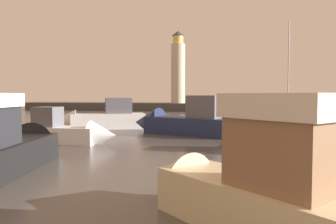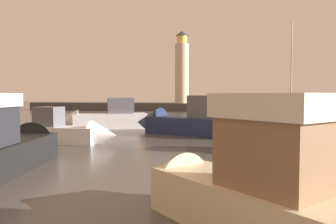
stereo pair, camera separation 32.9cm
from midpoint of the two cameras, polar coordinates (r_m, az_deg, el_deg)
The scene contains 10 objects.
ground_plane at distance 33.26m, azimuth 2.44°, elevation -2.46°, with size 220.00×220.00×0.00m, color #4C4742.
breakwater at distance 63.63m, azimuth 7.44°, elevation 0.81°, with size 75.27×4.49×1.54m, color #423F3D.
lighthouse at distance 64.53m, azimuth 2.56°, elevation 7.42°, with size 2.69×2.69×13.97m.
motorboat_0 at distance 26.77m, azimuth 2.13°, elevation -1.79°, with size 9.50×5.73×3.68m.
motorboat_1 at distance 21.35m, azimuth 21.51°, elevation -3.70°, with size 3.19×6.79×2.75m.
motorboat_3 at distance 8.17m, azimuth 12.65°, elevation -11.94°, with size 6.34×5.83×3.43m.
motorboat_4 at distance 15.70m, azimuth -25.30°, elevation -5.20°, with size 3.84×8.84×3.64m.
motorboat_5 at distance 31.31m, azimuth -11.10°, elevation -1.09°, with size 8.33×5.45×3.14m.
motorboat_6 at distance 22.41m, azimuth -16.13°, elevation -3.34°, with size 6.70×2.01×2.69m.
sailboat_moored at distance 34.62m, azimuth 21.28°, elevation -1.53°, with size 4.51×6.79×10.51m.
Camera 2 is at (6.13, -1.80, 3.14)m, focal length 35.21 mm.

